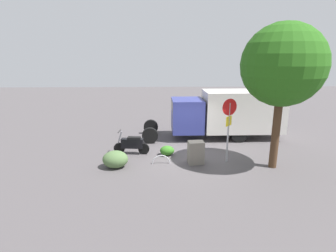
# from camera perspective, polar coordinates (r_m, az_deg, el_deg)

# --- Properties ---
(ground_plane) EXTENTS (60.00, 60.00, 0.00)m
(ground_plane) POSITION_cam_1_polar(r_m,az_deg,el_deg) (13.48, 5.45, -6.22)
(ground_plane) COLOR #4E494A
(box_truck_near) EXTENTS (8.21, 2.23, 2.82)m
(box_truck_near) POSITION_cam_1_polar(r_m,az_deg,el_deg) (16.25, 12.25, 2.97)
(box_truck_near) COLOR black
(box_truck_near) RESTS_ON ground
(motorcycle) EXTENTS (1.81, 0.56, 1.20)m
(motorcycle) POSITION_cam_1_polar(r_m,az_deg,el_deg) (13.55, -7.66, -3.82)
(motorcycle) COLOR black
(motorcycle) RESTS_ON ground
(stop_sign) EXTENTS (0.71, 0.33, 2.97)m
(stop_sign) POSITION_cam_1_polar(r_m,az_deg,el_deg) (12.38, 12.82, 1.16)
(stop_sign) COLOR #9E9EA3
(stop_sign) RESTS_ON ground
(street_tree) EXTENTS (3.39, 3.39, 6.14)m
(street_tree) POSITION_cam_1_polar(r_m,az_deg,el_deg) (12.04, 23.27, 11.74)
(street_tree) COLOR #47301E
(street_tree) RESTS_ON ground
(utility_cabinet) EXTENTS (0.75, 0.59, 1.05)m
(utility_cabinet) POSITION_cam_1_polar(r_m,az_deg,el_deg) (12.35, 5.95, -5.63)
(utility_cabinet) COLOR slate
(utility_cabinet) RESTS_ON ground
(bike_rack_hoop) EXTENTS (0.85, 0.13, 0.85)m
(bike_rack_hoop) POSITION_cam_1_polar(r_m,az_deg,el_deg) (12.42, -1.51, -8.02)
(bike_rack_hoop) COLOR #B7B7BC
(bike_rack_hoop) RESTS_ON ground
(shrub_near_sign) EXTENTS (1.12, 0.92, 0.77)m
(shrub_near_sign) POSITION_cam_1_polar(r_m,az_deg,el_deg) (12.12, -11.15, -6.97)
(shrub_near_sign) COLOR #4F6C3E
(shrub_near_sign) RESTS_ON ground
(shrub_mid_verge) EXTENTS (0.71, 0.58, 0.48)m
(shrub_mid_verge) POSITION_cam_1_polar(r_m,az_deg,el_deg) (13.35, -0.19, -5.26)
(shrub_mid_verge) COLOR #316C1F
(shrub_mid_verge) RESTS_ON ground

